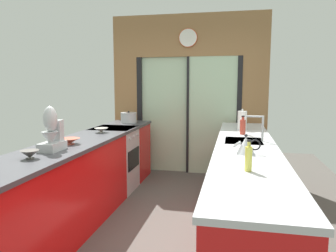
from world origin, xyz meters
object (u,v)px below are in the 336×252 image
(stand_mixer, at_px, (52,134))
(stock_pot, at_px, (129,118))
(kettle, at_px, (246,145))
(paper_towel_roll, at_px, (242,121))
(mixing_bowl_mid, at_px, (70,141))
(soap_bottle_far, at_px, (243,127))
(oven_range, at_px, (115,159))
(mixing_bowl_far, at_px, (101,130))
(mixing_bowl_near, at_px, (30,154))
(soap_bottle_near, at_px, (249,158))

(stand_mixer, bearing_deg, stock_pot, 90.00)
(kettle, xyz_separation_m, paper_towel_roll, (-0.00, 1.54, 0.05))
(mixing_bowl_mid, distance_m, kettle, 1.79)
(soap_bottle_far, bearing_deg, stand_mixer, -142.53)
(kettle, relative_size, paper_towel_roll, 0.86)
(oven_range, xyz_separation_m, stand_mixer, (0.02, -1.61, 0.63))
(stock_pot, relative_size, kettle, 1.04)
(stand_mixer, distance_m, stock_pot, 2.22)
(mixing_bowl_far, bearing_deg, kettle, -26.92)
(mixing_bowl_near, height_order, soap_bottle_near, soap_bottle_near)
(stock_pot, bearing_deg, mixing_bowl_far, -90.00)
(oven_range, xyz_separation_m, stock_pot, (0.02, 0.61, 0.55))
(mixing_bowl_far, bearing_deg, mixing_bowl_mid, -90.00)
(mixing_bowl_mid, distance_m, soap_bottle_far, 2.06)
(mixing_bowl_mid, height_order, kettle, kettle)
(stock_pot, distance_m, soap_bottle_near, 3.14)
(mixing_bowl_mid, xyz_separation_m, kettle, (1.78, -0.10, 0.04))
(stock_pot, relative_size, paper_towel_roll, 0.90)
(soap_bottle_far, distance_m, paper_towel_roll, 0.40)
(mixing_bowl_mid, height_order, soap_bottle_far, soap_bottle_far)
(oven_range, relative_size, soap_bottle_far, 3.94)
(stock_pot, bearing_deg, oven_range, -91.74)
(stand_mixer, height_order, kettle, stand_mixer)
(soap_bottle_far, height_order, paper_towel_roll, paper_towel_roll)
(soap_bottle_near, relative_size, soap_bottle_far, 0.98)
(mixing_bowl_near, bearing_deg, oven_range, 90.54)
(oven_range, height_order, mixing_bowl_mid, mixing_bowl_mid)
(soap_bottle_near, bearing_deg, oven_range, 132.33)
(oven_range, relative_size, paper_towel_roll, 3.20)
(mixing_bowl_near, height_order, paper_towel_roll, paper_towel_roll)
(mixing_bowl_near, height_order, mixing_bowl_mid, mixing_bowl_near)
(mixing_bowl_far, height_order, stand_mixer, stand_mixer)
(kettle, height_order, soap_bottle_near, soap_bottle_near)
(stand_mixer, xyz_separation_m, soap_bottle_near, (1.78, -0.36, -0.06))
(stand_mixer, xyz_separation_m, stock_pot, (-0.00, 2.22, -0.08))
(stand_mixer, height_order, soap_bottle_far, stand_mixer)
(kettle, height_order, paper_towel_roll, paper_towel_roll)
(oven_range, relative_size, mixing_bowl_far, 5.20)
(mixing_bowl_near, xyz_separation_m, stand_mixer, (0.00, 0.34, 0.12))
(oven_range, distance_m, paper_towel_roll, 1.90)
(soap_bottle_near, bearing_deg, mixing_bowl_near, 179.35)
(stock_pot, bearing_deg, kettle, -48.27)
(oven_range, bearing_deg, soap_bottle_near, -47.67)
(mixing_bowl_mid, height_order, stand_mixer, stand_mixer)
(stock_pot, bearing_deg, soap_bottle_far, -25.72)
(mixing_bowl_mid, distance_m, stock_pot, 1.90)
(oven_range, relative_size, kettle, 3.73)
(stand_mixer, bearing_deg, mixing_bowl_near, -90.00)
(stock_pot, bearing_deg, stand_mixer, -90.00)
(soap_bottle_near, distance_m, paper_towel_roll, 2.13)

